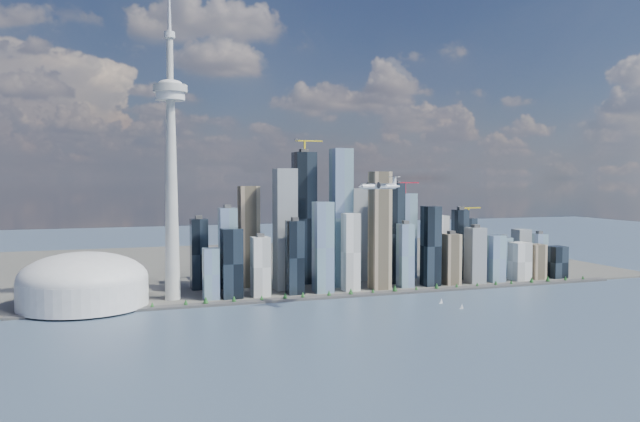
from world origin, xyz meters
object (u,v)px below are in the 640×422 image
object	(u,v)px
sailboat_west	(462,307)
sailboat_east	(441,302)
needle_tower	(171,161)
airplane	(379,186)
dome_stadium	(84,283)

from	to	relation	value
sailboat_west	sailboat_east	world-z (taller)	sailboat_east
needle_tower	airplane	xyz separation A→B (m)	(300.50, -174.97, -40.91)
dome_stadium	sailboat_east	bearing A→B (deg)	-15.43
needle_tower	dome_stadium	world-z (taller)	needle_tower
needle_tower	sailboat_west	world-z (taller)	needle_tower
sailboat_east	airplane	bearing A→B (deg)	-176.07
dome_stadium	sailboat_west	distance (m)	603.60
dome_stadium	airplane	distance (m)	495.41
needle_tower	sailboat_west	size ratio (longest dim) A/B	59.44
sailboat_west	sailboat_east	size ratio (longest dim) A/B	0.98
needle_tower	sailboat_west	bearing A→B (deg)	-26.44
sailboat_east	dome_stadium	bearing A→B (deg)	163.22
needle_tower	sailboat_east	xyz separation A→B (m)	(418.24, -164.09, -232.81)
needle_tower	sailboat_west	xyz separation A→B (m)	(427.44, -212.51, -232.87)
dome_stadium	airplane	bearing A→B (deg)	-20.53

